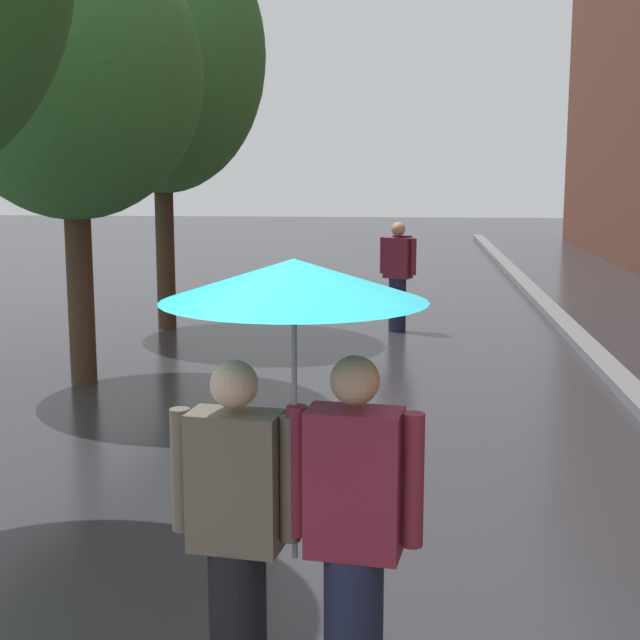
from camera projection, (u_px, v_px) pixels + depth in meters
kerb_strip at (573, 333)px, 13.56m from camera, size 0.30×36.00×0.12m
street_tree_1 at (71, 75)px, 10.12m from camera, size 2.88×2.88×5.05m
street_tree_2 at (160, 56)px, 13.56m from camera, size 3.10×3.10×6.07m
couple_under_umbrella at (294, 424)px, 3.96m from camera, size 1.13×1.13×2.11m
pedestrian_walking_midground at (398, 273)px, 13.88m from camera, size 0.54×0.43×1.64m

